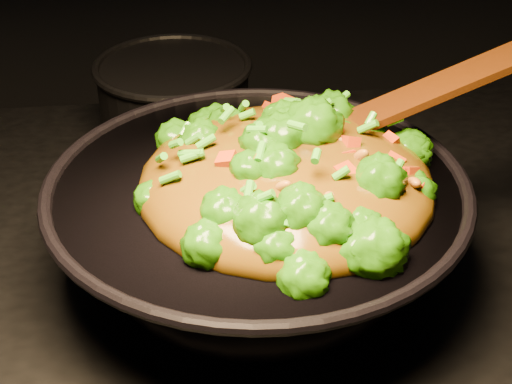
{
  "coord_description": "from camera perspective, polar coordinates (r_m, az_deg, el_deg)",
  "views": [
    {
      "loc": [
        0.04,
        -0.69,
        1.46
      ],
      "look_at": [
        0.12,
        0.0,
        1.01
      ],
      "focal_mm": 55.0,
      "sensor_mm": 36.0,
      "label": 1
    }
  ],
  "objects": [
    {
      "name": "wok",
      "position": [
        0.85,
        0.08,
        -2.95
      ],
      "size": [
        0.5,
        0.5,
        0.12
      ],
      "primitive_type": null,
      "rotation": [
        0.0,
        0.0,
        -0.17
      ],
      "color": "black",
      "rests_on": "stovetop"
    },
    {
      "name": "back_pot",
      "position": [
        1.13,
        -5.95,
        6.55
      ],
      "size": [
        0.24,
        0.24,
        0.12
      ],
      "primitive_type": "cylinder",
      "rotation": [
        0.0,
        0.0,
        -0.14
      ],
      "color": "black",
      "rests_on": "stovetop"
    },
    {
      "name": "stir_fry",
      "position": [
        0.78,
        2.27,
        3.49
      ],
      "size": [
        0.37,
        0.37,
        0.11
      ],
      "primitive_type": null,
      "rotation": [
        0.0,
        0.0,
        -0.24
      ],
      "color": "#236307",
      "rests_on": "wok"
    },
    {
      "name": "spatula",
      "position": [
        0.86,
        9.31,
        5.89
      ],
      "size": [
        0.3,
        0.05,
        0.13
      ],
      "primitive_type": "cube",
      "rotation": [
        0.0,
        -0.38,
        0.02
      ],
      "color": "#331606",
      "rests_on": "wok"
    }
  ]
}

